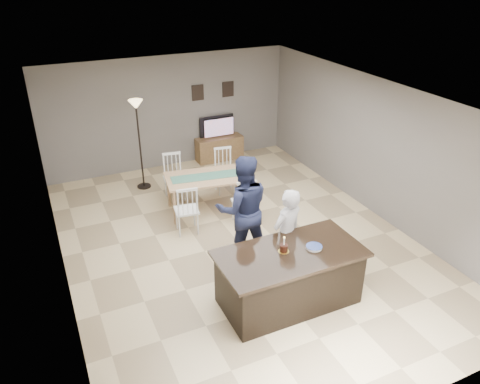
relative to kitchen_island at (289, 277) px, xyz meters
name	(u,v)px	position (x,y,z in m)	size (l,w,h in m)	color
floor	(239,242)	(0.00, 1.80, -0.45)	(8.00, 8.00, 0.00)	#D8BE8A
room_shell	(238,159)	(0.00, 1.80, 1.22)	(8.00, 8.00, 8.00)	slate
kitchen_island	(289,277)	(0.00, 0.00, 0.00)	(2.15, 1.10, 0.90)	black
tv_console	(219,148)	(1.20, 5.57, -0.15)	(1.20, 0.40, 0.60)	brown
television	(218,127)	(1.20, 5.64, 0.41)	(0.91, 0.12, 0.53)	black
tv_screen_glow	(219,127)	(1.20, 5.56, 0.42)	(0.78, 0.78, 0.00)	#E65519
picture_frames	(213,91)	(1.15, 5.78, 1.30)	(1.10, 0.02, 0.38)	black
doorway	(77,314)	(-2.99, -0.50, 0.80)	(0.00, 2.10, 2.65)	black
woman	(287,235)	(0.26, 0.55, 0.35)	(0.58, 0.38, 1.60)	#B7B7BB
man	(243,209)	(-0.12, 1.35, 0.50)	(0.93, 0.72, 1.91)	#1C213D
birthday_cake	(284,248)	(-0.08, 0.06, 0.51)	(0.16, 0.16, 0.25)	gold
plate_stack	(314,247)	(0.37, -0.06, 0.46)	(0.24, 0.24, 0.04)	white
dining_table	(207,182)	(-0.06, 3.19, 0.18)	(1.81, 2.05, 1.00)	tan
floor_lamp	(137,121)	(-0.99, 4.81, 1.12)	(0.30, 0.30, 2.03)	black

